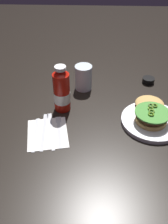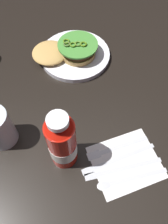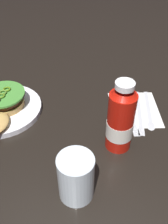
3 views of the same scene
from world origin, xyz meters
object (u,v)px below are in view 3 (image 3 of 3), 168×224
object	(u,v)px
napkin	(134,109)
fork_utensil	(121,112)
dinner_plate	(2,109)
steak_knife	(140,114)
water_glass	(76,177)
ketchup_bottle	(120,120)
butter_knife	(131,114)
spoon_utensil	(150,114)

from	to	relation	value
napkin	fork_utensil	world-z (taller)	fork_utensil
dinner_plate	steak_knife	world-z (taller)	dinner_plate
water_glass	fork_utensil	xyz separation A→B (m)	(-0.29, 0.08, -0.05)
dinner_plate	ketchup_bottle	bearing A→B (deg)	77.65
steak_knife	water_glass	bearing A→B (deg)	-25.63
butter_knife	fork_utensil	bearing A→B (deg)	-93.89
butter_knife	steak_knife	world-z (taller)	same
dinner_plate	steak_knife	xyz separation A→B (m)	(-0.05, 0.42, -0.00)
fork_utensil	spoon_utensil	size ratio (longest dim) A/B	0.95
napkin	steak_knife	bearing A→B (deg)	35.27
steak_knife	dinner_plate	bearing A→B (deg)	-82.78
ketchup_bottle	water_glass	distance (m)	0.18
butter_knife	steak_knife	bearing A→B (deg)	101.67
water_glass	napkin	size ratio (longest dim) A/B	0.67
napkin	spoon_utensil	size ratio (longest dim) A/B	0.92
water_glass	fork_utensil	distance (m)	0.31
water_glass	steak_knife	size ratio (longest dim) A/B	0.56
fork_utensil	spoon_utensil	xyz separation A→B (m)	(-0.01, 0.09, -0.00)
steak_knife	fork_utensil	bearing A→B (deg)	-86.90
napkin	fork_utensil	distance (m)	0.05
ketchup_bottle	spoon_utensil	xyz separation A→B (m)	(-0.14, 0.09, -0.08)
dinner_plate	spoon_utensil	distance (m)	0.46
fork_utensil	spoon_utensil	bearing A→B (deg)	93.98
water_glass	napkin	world-z (taller)	water_glass
steak_knife	butter_knife	bearing A→B (deg)	-78.33
fork_utensil	butter_knife	distance (m)	0.03
napkin	water_glass	bearing A→B (deg)	-21.42
fork_utensil	butter_knife	xyz separation A→B (m)	(0.00, 0.03, 0.00)
napkin	spoon_utensil	xyz separation A→B (m)	(0.02, 0.05, 0.00)
dinner_plate	steak_knife	size ratio (longest dim) A/B	1.17
spoon_utensil	dinner_plate	bearing A→B (deg)	-82.88
napkin	steak_knife	size ratio (longest dim) A/B	0.83
napkin	spoon_utensil	distance (m)	0.05
butter_knife	spoon_utensil	xyz separation A→B (m)	(-0.01, 0.06, -0.00)
fork_utensil	ketchup_bottle	bearing A→B (deg)	-0.58
fork_utensil	dinner_plate	bearing A→B (deg)	-82.13
dinner_plate	fork_utensil	size ratio (longest dim) A/B	1.37
ketchup_bottle	fork_utensil	world-z (taller)	ketchup_bottle
water_glass	spoon_utensil	bearing A→B (deg)	150.09
water_glass	steak_knife	bearing A→B (deg)	154.37
spoon_utensil	steak_knife	bearing A→B (deg)	-84.32
dinner_plate	napkin	size ratio (longest dim) A/B	1.41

